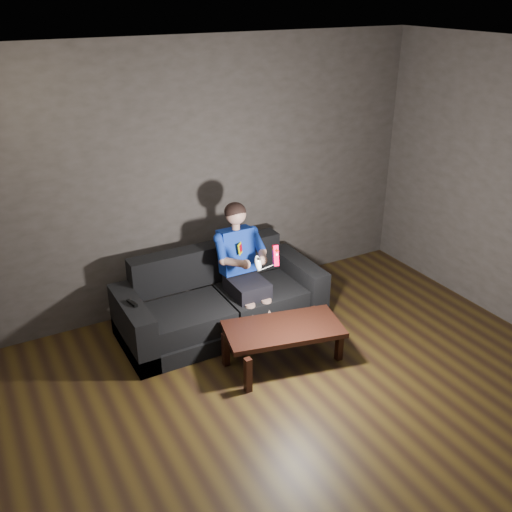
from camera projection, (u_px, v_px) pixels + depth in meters
floor at (338, 439)px, 4.30m from camera, size 5.00×5.00×0.00m
back_wall at (197, 178)px, 5.69m from camera, size 5.00×0.04×2.70m
ceiling at (368, 65)px, 3.13m from camera, size 5.00×5.00×0.02m
sofa at (220, 304)px, 5.61m from camera, size 1.98×0.86×0.77m
child at (242, 259)px, 5.48m from camera, size 0.50×0.61×1.22m
wii_remote_red at (276, 255)px, 5.06m from camera, size 0.06×0.08×0.19m
nunchuk_white at (258, 263)px, 5.00m from camera, size 0.08×0.10×0.15m
wii_remote_black at (132, 303)px, 5.04m from camera, size 0.06×0.14×0.03m
coffee_table at (283, 332)px, 5.04m from camera, size 1.12×0.73×0.37m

